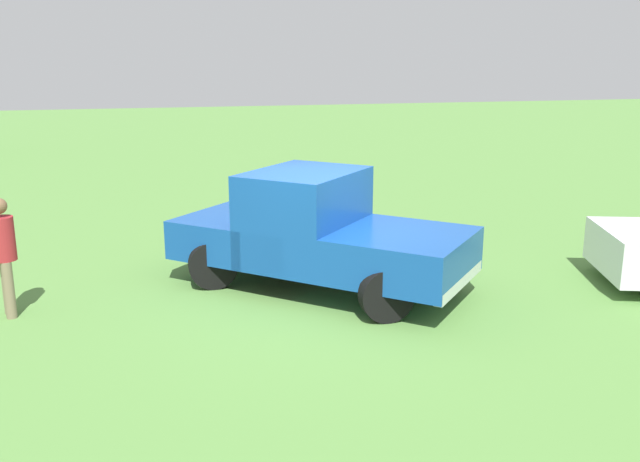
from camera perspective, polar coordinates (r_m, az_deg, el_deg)
The scene contains 4 objects.
ground_plane at distance 10.31m, azimuth -0.22°, elevation -5.23°, with size 80.00×80.00×0.00m, color #54843D.
pickup_truck at distance 10.36m, azimuth -0.56°, elevation 0.16°, with size 4.52×4.41×1.79m.
person_bystander at distance 10.12m, azimuth -24.73°, elevation -1.50°, with size 0.39×0.39×1.64m.
traffic_cone at distance 14.66m, azimuth -3.37°, elevation 1.77°, with size 0.32×0.32×0.55m, color orange.
Camera 1 is at (-2.47, -9.40, 3.44)m, focal length 38.60 mm.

